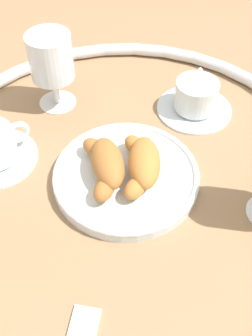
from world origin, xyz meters
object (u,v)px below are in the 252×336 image
object	(u,v)px
juice_glass_right	(51,61)
croissant_small	(106,164)
croissant_large	(142,163)
sugar_packet	(83,327)
coffee_cup_near	(196,98)
pastry_plate	(126,176)

from	to	relation	value
juice_glass_right	croissant_small	bearing A→B (deg)	-172.23
croissant_large	sugar_packet	world-z (taller)	croissant_large
coffee_cup_near	sugar_packet	world-z (taller)	coffee_cup_near
juice_glass_right	coffee_cup_near	bearing A→B (deg)	-113.66
croissant_large	croissant_small	size ratio (longest dim) A/B	0.95
coffee_cup_near	sugar_packet	size ratio (longest dim) A/B	2.72
croissant_small	sugar_packet	bearing A→B (deg)	155.64
pastry_plate	croissant_large	xyz separation A→B (m)	(-0.01, -0.02, 0.03)
croissant_small	coffee_cup_near	world-z (taller)	croissant_small
coffee_cup_near	juice_glass_right	bearing A→B (deg)	66.34
sugar_packet	pastry_plate	bearing A→B (deg)	-2.49
coffee_cup_near	sugar_packet	xyz separation A→B (m)	(-0.32, 0.30, -0.02)
croissant_small	coffee_cup_near	xyz separation A→B (m)	(0.11, -0.20, -0.01)
croissant_large	croissant_small	xyz separation A→B (m)	(0.02, 0.05, 0.00)
coffee_cup_near	pastry_plate	bearing A→B (deg)	124.33
pastry_plate	croissant_large	size ratio (longest dim) A/B	1.76
croissant_large	sugar_packet	distance (m)	0.25
pastry_plate	coffee_cup_near	size ratio (longest dim) A/B	1.67
pastry_plate	juice_glass_right	world-z (taller)	juice_glass_right
croissant_large	sugar_packet	size ratio (longest dim) A/B	2.58
croissant_large	juice_glass_right	size ratio (longest dim) A/B	0.92
croissant_small	juice_glass_right	bearing A→B (deg)	7.77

